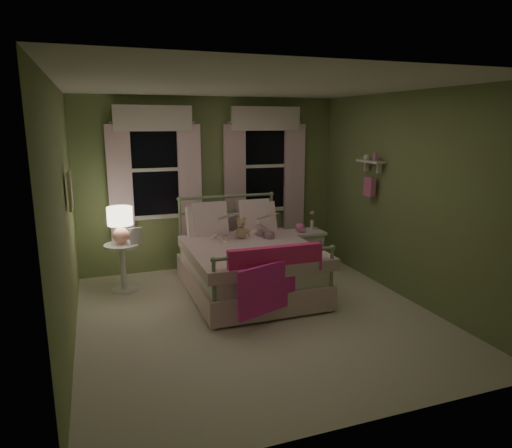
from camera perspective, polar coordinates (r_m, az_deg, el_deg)
name	(u,v)px	position (r m, az deg, el deg)	size (l,w,h in m)	color
room_shell	(258,207)	(5.06, 0.24, 2.11)	(4.20, 4.20, 4.20)	#EFE5CF
bed	(247,264)	(6.08, -1.11, -4.99)	(1.58, 2.04, 1.18)	white
pink_throw	(276,271)	(5.10, 2.57, -5.85)	(1.10, 0.42, 0.71)	#FB3180
child_left	(218,219)	(6.26, -4.78, 0.58)	(0.26, 0.17, 0.71)	#F7D1DD
child_right	(256,216)	(6.42, 0.05, 1.07)	(0.36, 0.28, 0.74)	#F7D1DD
book_left	(223,220)	(6.02, -4.18, 0.47)	(0.20, 0.27, 0.03)	beige
book_right	(263,220)	(6.19, 0.83, 0.45)	(0.20, 0.27, 0.02)	beige
teddy_bear	(241,230)	(6.22, -1.89, -0.72)	(0.22, 0.18, 0.30)	tan
nightstand_left	(123,261)	(6.35, -16.32, -4.44)	(0.46, 0.46, 0.65)	white
table_lamp	(120,222)	(6.22, -16.62, 0.29)	(0.33, 0.33, 0.49)	#E79C89
book_nightstand	(130,244)	(6.21, -15.48, -2.46)	(0.16, 0.22, 0.02)	beige
nightstand_right	(306,237)	(6.82, 6.26, -1.68)	(0.50, 0.40, 0.64)	white
pink_toy	(300,228)	(6.74, 5.55, -0.46)	(0.14, 0.19, 0.14)	pink
bud_vase	(312,220)	(6.86, 7.03, 0.44)	(0.06, 0.06, 0.28)	white
window_left	(155,165)	(6.79, -12.51, 7.22)	(1.34, 0.13, 1.96)	black
window_right	(265,162)	(7.20, 1.13, 7.80)	(1.34, 0.13, 1.96)	black
wall_shelf	(370,174)	(6.51, 14.07, 6.05)	(0.15, 0.50, 0.60)	white
framed_picture	(70,191)	(5.34, -22.22, 3.89)	(0.03, 0.32, 0.42)	beige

